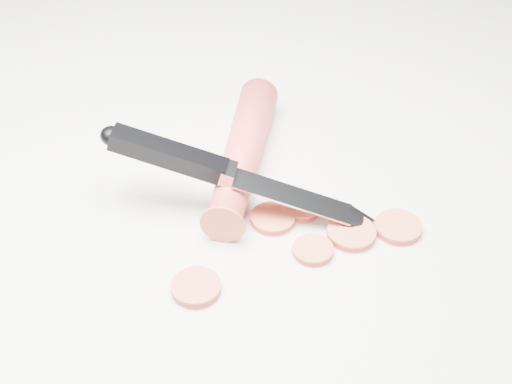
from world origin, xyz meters
TOP-DOWN VIEW (x-y plane):
  - ground at (0.00, 0.00)m, footprint 2.40×2.40m
  - carrot at (0.02, 0.03)m, footprint 0.15×0.16m
  - carrot_slice_0 at (0.00, -0.09)m, footprint 0.03×0.03m
  - carrot_slice_1 at (0.04, -0.09)m, footprint 0.04×0.04m
  - carrot_slice_2 at (0.03, -0.05)m, footprint 0.03×0.03m
  - carrot_slice_3 at (-0.09, -0.07)m, footprint 0.04×0.04m
  - carrot_slice_4 at (-0.00, -0.04)m, footprint 0.04×0.04m
  - carrot_slice_5 at (0.08, -0.11)m, footprint 0.04×0.04m
  - kitchen_knife at (-0.01, -0.02)m, footprint 0.19×0.17m

SIDE VIEW (x-z plane):
  - ground at x=0.00m, z-range 0.00..0.00m
  - carrot_slice_0 at x=0.00m, z-range 0.00..0.01m
  - carrot_slice_4 at x=0.00m, z-range 0.00..0.01m
  - carrot_slice_2 at x=0.03m, z-range 0.00..0.01m
  - carrot_slice_5 at x=0.08m, z-range 0.00..0.01m
  - carrot_slice_1 at x=0.04m, z-range 0.00..0.01m
  - carrot_slice_3 at x=-0.09m, z-range 0.00..0.01m
  - carrot at x=0.02m, z-range 0.00..0.03m
  - kitchen_knife at x=-0.01m, z-range 0.00..0.07m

